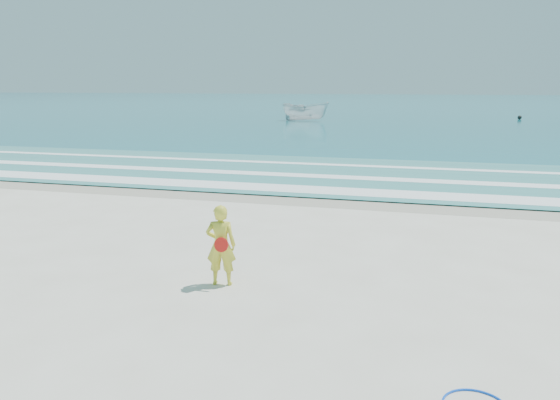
# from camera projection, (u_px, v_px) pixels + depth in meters

# --- Properties ---
(ground) EXTENTS (400.00, 400.00, 0.00)m
(ground) POSITION_uv_depth(u_px,v_px,m) (186.00, 300.00, 9.49)
(ground) COLOR silver
(ground) RESTS_ON ground
(wet_sand) EXTENTS (400.00, 2.40, 0.00)m
(wet_sand) POSITION_uv_depth(u_px,v_px,m) (303.00, 198.00, 17.97)
(wet_sand) COLOR #B2A893
(wet_sand) RESTS_ON ground
(ocean) EXTENTS (400.00, 190.00, 0.04)m
(ocean) POSITION_uv_depth(u_px,v_px,m) (412.00, 103.00, 108.51)
(ocean) COLOR #19727F
(ocean) RESTS_ON ground
(shallow) EXTENTS (400.00, 10.00, 0.01)m
(shallow) POSITION_uv_depth(u_px,v_px,m) (330.00, 173.00, 22.68)
(shallow) COLOR #59B7AD
(shallow) RESTS_ON ocean
(foam_near) EXTENTS (400.00, 1.40, 0.01)m
(foam_near) POSITION_uv_depth(u_px,v_px,m) (311.00, 190.00, 19.19)
(foam_near) COLOR white
(foam_near) RESTS_ON shallow
(foam_mid) EXTENTS (400.00, 0.90, 0.01)m
(foam_mid) POSITION_uv_depth(u_px,v_px,m) (326.00, 176.00, 21.92)
(foam_mid) COLOR white
(foam_mid) RESTS_ON shallow
(foam_far) EXTENTS (400.00, 0.60, 0.01)m
(foam_far) POSITION_uv_depth(u_px,v_px,m) (340.00, 165.00, 25.04)
(foam_far) COLOR white
(foam_far) RESTS_ON shallow
(boat) EXTENTS (5.23, 2.66, 1.93)m
(boat) POSITION_uv_depth(u_px,v_px,m) (305.00, 111.00, 54.99)
(boat) COLOR silver
(boat) RESTS_ON ocean
(buoy) EXTENTS (0.43, 0.43, 0.43)m
(buoy) POSITION_uv_depth(u_px,v_px,m) (520.00, 117.00, 57.48)
(buoy) COLOR black
(buoy) RESTS_ON ocean
(woman) EXTENTS (0.62, 0.47, 1.53)m
(woman) POSITION_uv_depth(u_px,v_px,m) (221.00, 245.00, 10.09)
(woman) COLOR yellow
(woman) RESTS_ON ground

